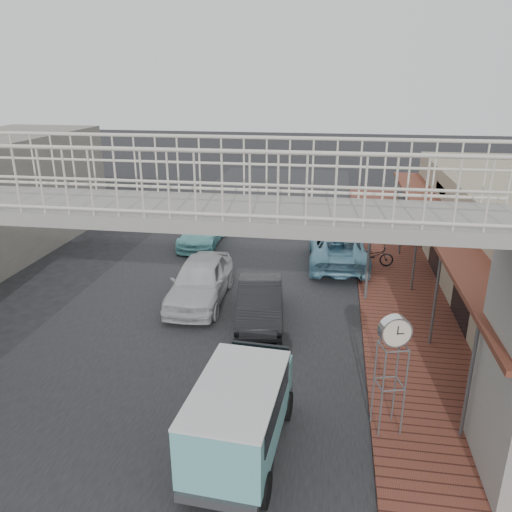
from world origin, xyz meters
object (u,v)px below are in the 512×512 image
(white_hatchback, at_px, (200,281))
(angkot_van, at_px, (240,407))
(street_clock, at_px, (394,336))
(angkot_curb, at_px, (338,248))
(arrow_sign, at_px, (393,225))
(angkot_far, at_px, (202,232))
(motorcycle_far, at_px, (376,218))
(dark_sedan, at_px, (260,303))
(motorcycle_near, at_px, (373,255))

(white_hatchback, bearing_deg, angkot_van, -70.59)
(angkot_van, relative_size, street_clock, 1.37)
(angkot_curb, bearing_deg, arrow_sign, 114.52)
(angkot_far, distance_m, motorcycle_far, 8.95)
(arrow_sign, bearing_deg, street_clock, -118.29)
(angkot_curb, xyz_separation_m, angkot_van, (-1.92, -11.74, 0.43))
(dark_sedan, bearing_deg, motorcycle_near, 47.62)
(street_clock, height_order, arrow_sign, arrow_sign)
(angkot_far, height_order, arrow_sign, arrow_sign)
(angkot_far, bearing_deg, dark_sedan, -63.64)
(angkot_curb, xyz_separation_m, arrow_sign, (1.74, -3.34, 2.00))
(dark_sedan, relative_size, angkot_van, 1.06)
(angkot_van, height_order, motorcycle_far, angkot_van)
(angkot_van, bearing_deg, angkot_curb, 84.52)
(angkot_van, bearing_deg, dark_sedan, 98.64)
(motorcycle_near, bearing_deg, arrow_sign, -175.89)
(white_hatchback, distance_m, motorcycle_far, 11.84)
(angkot_curb, relative_size, arrow_sign, 1.57)
(dark_sedan, xyz_separation_m, angkot_far, (-3.83, 7.44, -0.05))
(white_hatchback, relative_size, arrow_sign, 1.39)
(angkot_curb, bearing_deg, motorcycle_near, 165.70)
(angkot_curb, xyz_separation_m, angkot_far, (-6.26, 1.64, -0.10))
(angkot_far, height_order, motorcycle_far, angkot_far)
(angkot_van, distance_m, motorcycle_near, 11.95)
(motorcycle_near, bearing_deg, street_clock, 176.58)
(angkot_van, relative_size, arrow_sign, 1.16)
(angkot_van, bearing_deg, arrow_sign, 70.26)
(angkot_curb, relative_size, angkot_van, 1.35)
(angkot_curb, distance_m, arrow_sign, 4.26)
(angkot_curb, height_order, arrow_sign, arrow_sign)
(angkot_far, relative_size, motorcycle_far, 2.28)
(angkot_curb, relative_size, motorcycle_far, 2.79)
(angkot_van, distance_m, motorcycle_far, 17.46)
(angkot_curb, height_order, angkot_van, angkot_van)
(motorcycle_far, xyz_separation_m, arrow_sign, (-0.18, -8.63, 2.06))
(angkot_van, height_order, motorcycle_near, angkot_van)
(angkot_far, relative_size, street_clock, 1.51)
(dark_sedan, xyz_separation_m, street_clock, (3.52, -4.77, 1.72))
(dark_sedan, xyz_separation_m, angkot_curb, (2.42, 5.80, 0.05))
(dark_sedan, xyz_separation_m, motorcycle_near, (3.86, 5.51, -0.12))
(street_clock, bearing_deg, dark_sedan, 110.25)
(street_clock, bearing_deg, angkot_curb, 79.74)
(angkot_curb, distance_m, angkot_van, 11.90)
(angkot_curb, bearing_deg, street_clock, 92.95)
(motorcycle_near, relative_size, motorcycle_far, 0.91)
(motorcycle_far, bearing_deg, angkot_curb, 155.86)
(angkot_van, bearing_deg, angkot_far, 111.77)
(white_hatchback, distance_m, angkot_far, 6.36)
(angkot_curb, xyz_separation_m, motorcycle_far, (1.92, 5.29, -0.06))
(white_hatchback, bearing_deg, angkot_curb, 42.25)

